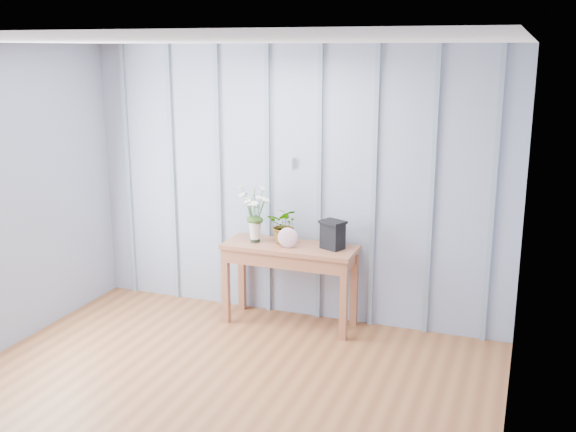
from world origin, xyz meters
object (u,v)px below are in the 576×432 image
at_px(carved_box, 333,234).
at_px(felt_disc_vessel, 288,238).
at_px(daisy_vase, 255,206).
at_px(sideboard, 290,257).

bearing_deg(carved_box, felt_disc_vessel, -162.78).
bearing_deg(daisy_vase, felt_disc_vessel, -12.37).
xyz_separation_m(felt_disc_vessel, carved_box, (0.37, 0.12, 0.04)).
height_order(felt_disc_vessel, carved_box, carved_box).
relative_size(sideboard, carved_box, 4.72).
xyz_separation_m(sideboard, carved_box, (0.39, 0.03, 0.24)).
relative_size(daisy_vase, carved_box, 2.10).
height_order(sideboard, daisy_vase, daisy_vase).
bearing_deg(sideboard, daisy_vase, -177.73).
bearing_deg(daisy_vase, carved_box, 3.18).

